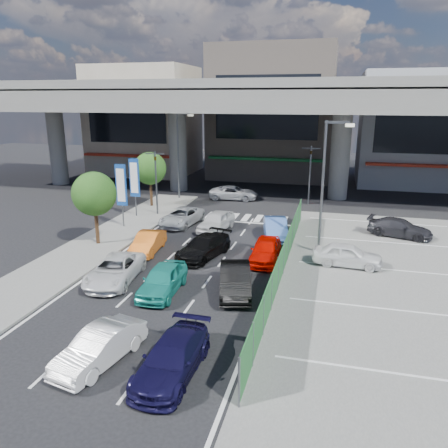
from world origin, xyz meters
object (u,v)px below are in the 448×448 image
(sedan_black_mid, at_px, (203,247))
(signboard_far, at_px, (134,179))
(kei_truck_front_right, at_px, (276,228))
(minivan_navy_back, at_px, (172,358))
(traffic_light_right, at_px, (311,161))
(wagon_silver_front_left, at_px, (182,217))
(tree_far, at_px, (150,169))
(crossing_wagon_silver, at_px, (234,193))
(parked_sedan_dgrey, at_px, (400,228))
(street_lamp_right, at_px, (326,177))
(taxi_teal_mid, at_px, (163,280))
(traffic_cone, at_px, (330,250))
(traffic_light_left, at_px, (156,167))
(sedan_white_mid_left, at_px, (115,270))
(street_lamp_left, at_px, (180,149))
(parked_sedan_white, at_px, (347,255))
(tree_near, at_px, (94,194))
(signboard_near, at_px, (121,187))
(hatch_black_mid_right, at_px, (235,280))
(hatch_white_back_mid, at_px, (100,347))
(taxi_orange_right, at_px, (266,250))
(sedan_white_front_mid, at_px, (216,221))
(taxi_orange_left, at_px, (148,243))

(sedan_black_mid, bearing_deg, signboard_far, 151.47)
(kei_truck_front_right, bearing_deg, minivan_navy_back, -106.86)
(traffic_light_right, bearing_deg, wagon_silver_front_left, -133.62)
(tree_far, xyz_separation_m, crossing_wagon_silver, (6.31, 4.66, -2.76))
(traffic_light_right, distance_m, parked_sedan_dgrey, 11.24)
(street_lamp_right, relative_size, taxi_teal_mid, 1.98)
(tree_far, xyz_separation_m, taxi_teal_mid, (7.67, -16.28, -2.70))
(traffic_cone, bearing_deg, sedan_black_mid, -165.34)
(signboard_far, xyz_separation_m, kei_truck_front_right, (11.60, -2.70, -2.37))
(wagon_silver_front_left, bearing_deg, traffic_light_left, 150.58)
(traffic_light_right, distance_m, crossing_wagon_silver, 7.73)
(street_lamp_right, bearing_deg, sedan_black_mid, -159.89)
(sedan_white_mid_left, bearing_deg, street_lamp_left, 93.22)
(parked_sedan_white, distance_m, traffic_cone, 1.71)
(tree_near, bearing_deg, street_lamp_right, 8.03)
(traffic_light_left, distance_m, street_lamp_left, 6.06)
(signboard_near, bearing_deg, kei_truck_front_right, 1.54)
(tree_far, height_order, taxi_teal_mid, tree_far)
(kei_truck_front_right, bearing_deg, hatch_black_mid_right, -106.54)
(signboard_near, xyz_separation_m, traffic_cone, (14.88, -2.57, -2.65))
(street_lamp_left, height_order, crossing_wagon_silver, street_lamp_left)
(street_lamp_left, bearing_deg, tree_far, -112.84)
(traffic_light_left, bearing_deg, street_lamp_right, -24.16)
(hatch_white_back_mid, height_order, minivan_navy_back, hatch_white_back_mid)
(signboard_far, relative_size, taxi_teal_mid, 1.16)
(wagon_silver_front_left, distance_m, kei_truck_front_right, 7.44)
(sedan_black_mid, relative_size, wagon_silver_front_left, 0.98)
(signboard_near, bearing_deg, traffic_light_right, 40.91)
(parked_sedan_dgrey, xyz_separation_m, traffic_cone, (-4.54, -5.19, -0.26))
(signboard_near, xyz_separation_m, sedan_black_mid, (7.54, -4.49, -2.42))
(wagon_silver_front_left, relative_size, crossing_wagon_silver, 1.00)
(hatch_black_mid_right, height_order, crossing_wagon_silver, hatch_black_mid_right)
(traffic_light_right, xyz_separation_m, minivan_navy_back, (-2.80, -26.87, -3.31))
(tree_far, relative_size, sedan_black_mid, 1.08)
(kei_truck_front_right, bearing_deg, wagon_silver_front_left, 156.28)
(signboard_far, bearing_deg, wagon_silver_front_left, -15.77)
(traffic_light_left, height_order, parked_sedan_white, traffic_light_left)
(traffic_light_left, height_order, taxi_orange_right, traffic_light_left)
(sedan_white_front_mid, xyz_separation_m, traffic_cone, (8.08, -3.63, -0.28))
(street_lamp_left, xyz_separation_m, kei_truck_front_right, (10.33, -9.71, -4.08))
(taxi_orange_left, xyz_separation_m, parked_sedan_dgrey, (15.47, 7.11, 0.05))
(sedan_white_mid_left, relative_size, traffic_cone, 6.51)
(street_lamp_left, distance_m, hatch_white_back_mid, 26.93)
(signboard_near, distance_m, signboard_far, 3.03)
(hatch_black_mid_right, distance_m, kei_truck_front_right, 9.25)
(tree_far, height_order, sedan_white_front_mid, tree_far)
(crossing_wagon_silver, xyz_separation_m, parked_sedan_dgrey, (13.71, -8.55, 0.05))
(taxi_teal_mid, height_order, taxi_orange_left, taxi_teal_mid)
(taxi_teal_mid, relative_size, parked_sedan_dgrey, 0.96)
(traffic_light_right, xyz_separation_m, crossing_wagon_silver, (-6.99, 0.16, -3.31))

